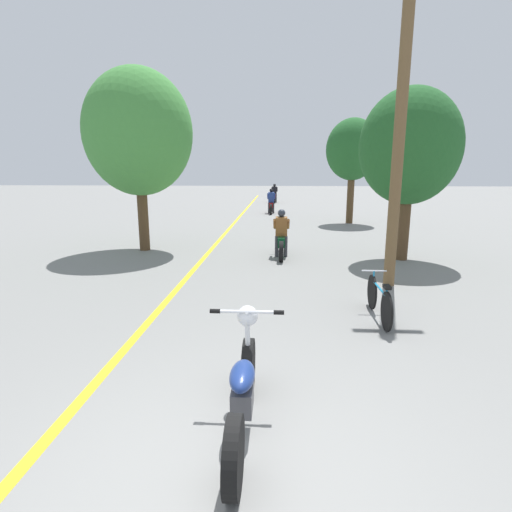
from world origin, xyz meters
TOP-DOWN VIEW (x-y plane):
  - ground_plane at (0.00, 0.00)m, footprint 120.00×120.00m
  - lane_stripe_center at (-1.70, 12.72)m, footprint 0.14×48.00m
  - utility_pole at (2.93, 6.00)m, footprint 1.10×0.24m
  - roadside_tree_right_near at (3.97, 8.64)m, footprint 2.70×2.43m
  - roadside_tree_right_far at (3.81, 16.54)m, footprint 2.45×2.20m
  - roadside_tree_left at (-3.80, 9.56)m, footprint 3.27×2.95m
  - motorcycle_foreground at (0.16, 0.78)m, footprint 0.79×2.10m
  - motorcycle_rider_lead at (0.54, 8.86)m, footprint 0.50×1.97m
  - motorcycle_rider_mid at (-0.03, 20.72)m, footprint 0.50×2.14m
  - motorcycle_rider_far at (0.04, 28.35)m, footprint 0.50×2.08m
  - bicycle_parked at (2.21, 3.89)m, footprint 0.44×1.67m

SIDE VIEW (x-z plane):
  - ground_plane at x=0.00m, z-range 0.00..0.00m
  - lane_stripe_center at x=-1.70m, z-range 0.00..0.01m
  - bicycle_parked at x=2.21m, z-range -0.03..0.72m
  - motorcycle_foreground at x=0.16m, z-range -0.11..0.97m
  - motorcycle_rider_lead at x=0.54m, z-range -0.17..1.22m
  - motorcycle_rider_mid at x=-0.03m, z-range -0.18..1.24m
  - motorcycle_rider_far at x=0.04m, z-range -0.18..1.26m
  - roadside_tree_right_near at x=3.97m, z-range 0.76..5.44m
  - roadside_tree_right_far at x=3.81m, z-range 0.97..5.80m
  - utility_pole at x=2.93m, z-range 0.09..6.96m
  - roadside_tree_left at x=-3.80m, z-range 0.85..6.33m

